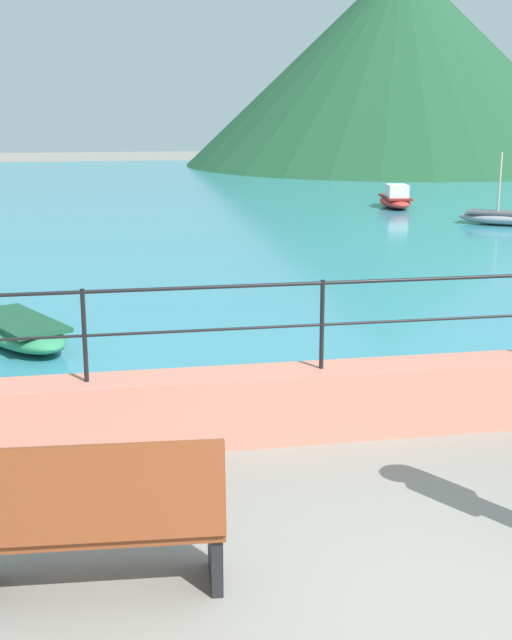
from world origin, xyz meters
The scene contains 9 objects.
ground_plane centered at (0.00, 0.00, 0.00)m, with size 120.00×120.00×0.00m, color gray.
promenade_wall centered at (0.00, 3.20, 0.35)m, with size 20.00×0.56×0.70m, color tan.
railing centered at (0.00, 3.20, 1.34)m, with size 18.44×0.04×0.90m.
lake_water centered at (0.00, 25.84, 0.03)m, with size 64.00×44.32×0.06m, color teal.
hill_main centered at (14.56, 41.94, 5.58)m, with size 23.88×23.88×11.16m, color #1E4C2D.
bench_main centered at (-2.21, 0.63, 0.56)m, with size 1.74×0.67×1.13m.
boat_0 centered at (7.35, 21.65, 0.33)m, with size 1.21×2.40×0.76m.
boat_4 centered at (-3.28, 7.02, 0.26)m, with size 1.86×2.46×0.36m.
boat_5 centered at (8.85, 17.21, 0.26)m, with size 2.41×2.02×1.97m.
Camera 1 is at (-2.11, -4.63, 3.23)m, focal length 47.58 mm.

